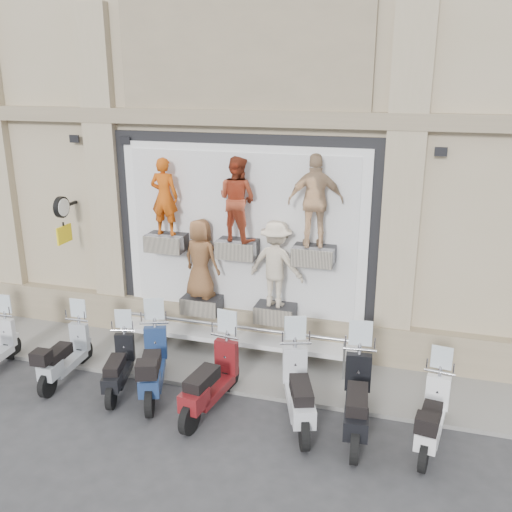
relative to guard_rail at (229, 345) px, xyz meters
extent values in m
plane|color=#323234|center=(0.00, -2.00, -0.47)|extent=(90.00, 90.00, 0.00)
cube|color=gray|center=(0.00, 0.10, -0.43)|extent=(16.00, 2.20, 0.08)
cube|color=black|center=(0.00, 0.96, 1.93)|extent=(5.60, 0.10, 4.30)
cube|color=white|center=(0.00, 0.90, 1.93)|extent=(5.10, 0.06, 3.90)
cube|color=white|center=(0.00, 0.86, 1.93)|extent=(4.70, 0.04, 3.60)
cube|color=white|center=(0.00, 0.55, -0.05)|extent=(5.10, 0.75, 0.10)
cube|color=#28282B|center=(-1.55, 0.59, 1.86)|extent=(0.80, 0.50, 0.35)
imported|color=#DB560F|center=(-1.55, 0.59, 2.83)|extent=(0.58, 0.38, 1.58)
cube|color=#28282B|center=(0.00, 0.59, 1.86)|extent=(0.80, 0.50, 0.35)
imported|color=maroon|center=(0.00, 0.59, 2.87)|extent=(0.97, 0.86, 1.67)
cube|color=#28282B|center=(1.55, 0.59, 1.86)|extent=(0.80, 0.50, 0.35)
imported|color=tan|center=(1.55, 0.59, 2.92)|extent=(1.12, 0.69, 1.78)
cube|color=#28282B|center=(-0.80, 0.59, 0.56)|extent=(0.80, 0.50, 0.35)
imported|color=brown|center=(-0.80, 0.59, 1.57)|extent=(0.93, 0.74, 1.67)
cube|color=#28282B|center=(0.80, 0.59, 0.56)|extent=(0.80, 0.50, 0.35)
imported|color=beige|center=(0.80, 0.59, 1.61)|extent=(1.23, 0.83, 1.75)
cube|color=black|center=(-3.90, 0.72, 2.49)|extent=(0.06, 0.56, 0.06)
cylinder|color=black|center=(-3.90, 0.45, 2.49)|extent=(0.10, 0.46, 0.46)
cube|color=yellow|center=(-3.90, 0.45, 1.89)|extent=(0.04, 0.50, 0.38)
camera|label=1|loc=(3.46, -9.75, 5.18)|focal=40.00mm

